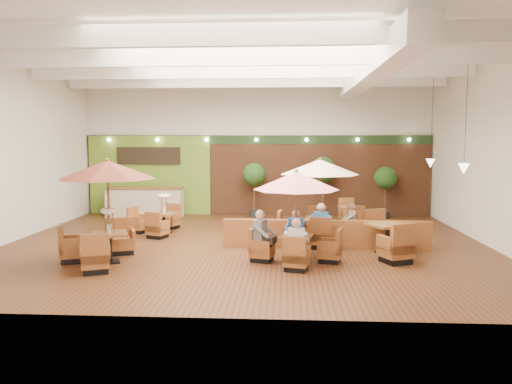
# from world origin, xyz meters

# --- Properties ---
(room) EXTENTS (14.04, 14.00, 5.52)m
(room) POSITION_xyz_m (0.25, 1.22, 3.63)
(room) COLOR #381E0F
(room) RESTS_ON ground
(service_counter) EXTENTS (3.00, 0.75, 1.18)m
(service_counter) POSITION_xyz_m (-4.40, 5.10, 0.58)
(service_counter) COLOR beige
(service_counter) RESTS_ON ground
(booth_divider) EXTENTS (5.81, 0.29, 0.80)m
(booth_divider) POSITION_xyz_m (2.33, -0.32, 0.40)
(booth_divider) COLOR brown
(booth_divider) RESTS_ON ground
(table_0) EXTENTS (2.56, 2.71, 2.60)m
(table_0) POSITION_xyz_m (-3.25, -2.28, 1.86)
(table_0) COLOR brown
(table_0) RESTS_ON ground
(table_1) EXTENTS (2.36, 2.36, 2.32)m
(table_1) POSITION_xyz_m (1.44, -1.92, 1.60)
(table_1) COLOR brown
(table_1) RESTS_ON ground
(table_2) EXTENTS (2.51, 2.51, 2.53)m
(table_2) POSITION_xyz_m (2.18, 0.61, 1.73)
(table_2) COLOR brown
(table_2) RESTS_ON ground
(table_3) EXTENTS (1.69, 2.41, 1.45)m
(table_3) POSITION_xyz_m (-3.00, 1.70, 0.44)
(table_3) COLOR brown
(table_3) RESTS_ON ground
(table_4) EXTENTS (1.22, 2.95, 1.03)m
(table_4) POSITION_xyz_m (3.92, -0.87, 0.39)
(table_4) COLOR brown
(table_4) RESTS_ON ground
(table_5) EXTENTS (0.88, 2.42, 0.89)m
(table_5) POSITION_xyz_m (3.48, 3.30, 0.34)
(table_5) COLOR brown
(table_5) RESTS_ON ground
(topiary_0) EXTENTS (0.93, 0.93, 2.15)m
(topiary_0) POSITION_xyz_m (-0.06, 5.30, 1.60)
(topiary_0) COLOR black
(topiary_0) RESTS_ON ground
(topiary_1) EXTENTS (1.03, 1.03, 2.39)m
(topiary_1) POSITION_xyz_m (2.64, 5.30, 1.78)
(topiary_1) COLOR black
(topiary_1) RESTS_ON ground
(topiary_2) EXTENTS (0.87, 0.87, 2.02)m
(topiary_2) POSITION_xyz_m (5.05, 5.30, 1.50)
(topiary_2) COLOR black
(topiary_2) RESTS_ON ground
(diner_0) EXTENTS (0.42, 0.37, 0.79)m
(diner_0) POSITION_xyz_m (1.44, -2.77, 0.76)
(diner_0) COLOR silver
(diner_0) RESTS_ON ground
(diner_1) EXTENTS (0.40, 0.36, 0.72)m
(diner_1) POSITION_xyz_m (1.44, -1.08, 0.73)
(diner_1) COLOR #275DAB
(diner_1) RESTS_ON ground
(diner_2) EXTENTS (0.42, 0.46, 0.84)m
(diner_2) POSITION_xyz_m (0.60, -1.92, 0.77)
(diner_2) COLOR slate
(diner_2) RESTS_ON ground
(diner_3) EXTENTS (0.44, 0.38, 0.83)m
(diner_3) POSITION_xyz_m (2.18, -0.31, 0.77)
(diner_3) COLOR #275DAB
(diner_3) RESTS_ON ground
(diner_4) EXTENTS (0.28, 0.35, 0.72)m
(diner_4) POSITION_xyz_m (3.11, 0.61, 0.73)
(diner_4) COLOR silver
(diner_4) RESTS_ON ground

